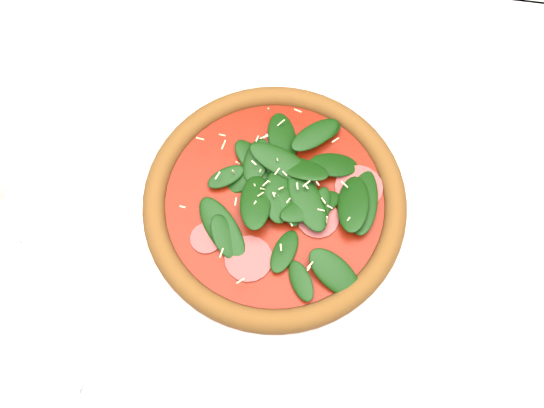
# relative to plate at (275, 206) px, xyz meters

# --- Properties ---
(ground) EXTENTS (6.00, 6.00, 0.00)m
(ground) POSITION_rel_plate_xyz_m (0.03, -0.03, -0.76)
(ground) COLOR brown
(ground) RESTS_ON ground
(dining_table) EXTENTS (1.21, 0.81, 0.75)m
(dining_table) POSITION_rel_plate_xyz_m (0.03, -0.03, -0.11)
(dining_table) COLOR white
(dining_table) RESTS_ON ground
(plate) EXTENTS (0.37, 0.37, 0.02)m
(plate) POSITION_rel_plate_xyz_m (0.00, 0.00, 0.00)
(plate) COLOR silver
(plate) RESTS_ON dining_table
(pizza) EXTENTS (0.40, 0.40, 0.04)m
(pizza) POSITION_rel_plate_xyz_m (0.00, 0.00, 0.02)
(pizza) COLOR brown
(pizza) RESTS_ON plate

